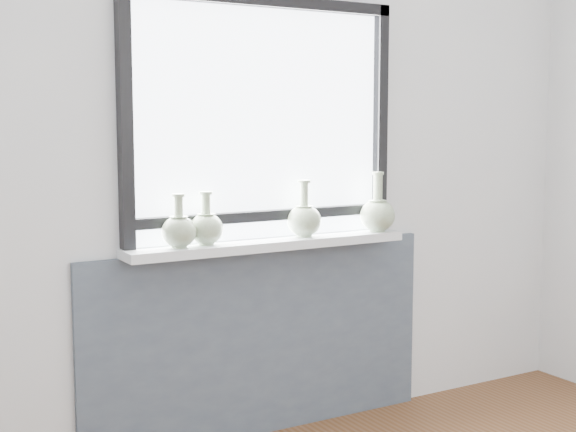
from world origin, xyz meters
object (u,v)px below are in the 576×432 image
vase_b (206,227)px  vase_d (378,213)px  windowsill (270,244)px  vase_a (179,230)px  vase_c (304,219)px

vase_b → vase_d: vase_d is taller
vase_b → vase_d: bearing=-2.1°
windowsill → vase_a: vase_a is taller
windowsill → vase_a: bearing=-177.9°
vase_b → vase_c: bearing=-0.2°
vase_b → vase_a: bearing=-172.3°
vase_a → vase_d: size_ratio=0.79×
windowsill → vase_c: bearing=0.0°
vase_c → vase_d: size_ratio=0.91×
vase_a → windowsill: bearing=2.1°
windowsill → vase_b: (-0.30, 0.00, 0.10)m
windowsill → vase_c: size_ratio=5.19×
vase_a → vase_c: vase_c is taller
windowsill → vase_d: 0.57m
vase_b → vase_c: vase_c is taller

